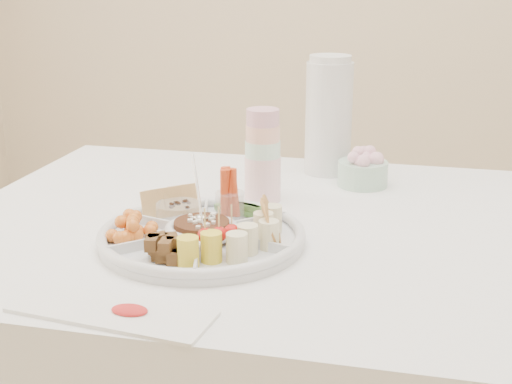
# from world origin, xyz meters

# --- Properties ---
(party_tray) EXTENTS (0.47, 0.47, 0.04)m
(party_tray) POSITION_xyz_m (-0.20, -0.15, 0.78)
(party_tray) COLOR silver
(party_tray) RESTS_ON dining_table
(bean_dip) EXTENTS (0.13, 0.13, 0.04)m
(bean_dip) POSITION_xyz_m (-0.20, -0.15, 0.79)
(bean_dip) COLOR #572916
(bean_dip) RESTS_ON party_tray
(tortillas) EXTENTS (0.13, 0.13, 0.06)m
(tortillas) POSITION_xyz_m (-0.07, -0.12, 0.80)
(tortillas) COLOR #B97F38
(tortillas) RESTS_ON party_tray
(carrot_cucumber) EXTENTS (0.14, 0.14, 0.10)m
(carrot_cucumber) POSITION_xyz_m (-0.16, -0.02, 0.82)
(carrot_cucumber) COLOR #D9471D
(carrot_cucumber) RESTS_ON party_tray
(pita_raisins) EXTENTS (0.15, 0.15, 0.07)m
(pita_raisins) POSITION_xyz_m (-0.29, -0.05, 0.80)
(pita_raisins) COLOR #B48F43
(pita_raisins) RESTS_ON party_tray
(cherries) EXTENTS (0.14, 0.14, 0.04)m
(cherries) POSITION_xyz_m (-0.32, -0.18, 0.79)
(cherries) COLOR orange
(cherries) RESTS_ON party_tray
(granola_chunks) EXTENTS (0.12, 0.12, 0.04)m
(granola_chunks) POSITION_xyz_m (-0.23, -0.27, 0.79)
(granola_chunks) COLOR brown
(granola_chunks) RESTS_ON party_tray
(banana_tomato) EXTENTS (0.15, 0.15, 0.10)m
(banana_tomato) POSITION_xyz_m (-0.11, -0.24, 0.82)
(banana_tomato) COLOR #E3CD84
(banana_tomato) RESTS_ON party_tray
(cup_stack) EXTENTS (0.09, 0.09, 0.22)m
(cup_stack) POSITION_xyz_m (-0.15, 0.14, 0.87)
(cup_stack) COLOR silver
(cup_stack) RESTS_ON dining_table
(thermos) EXTENTS (0.13, 0.13, 0.30)m
(thermos) POSITION_xyz_m (-0.04, 0.39, 0.91)
(thermos) COLOR silver
(thermos) RESTS_ON dining_table
(flower_bowl) EXTENTS (0.13, 0.13, 0.09)m
(flower_bowl) POSITION_xyz_m (0.06, 0.30, 0.80)
(flower_bowl) COLOR #9EB1A7
(flower_bowl) RESTS_ON dining_table
(placemat) EXTENTS (0.32, 0.14, 0.01)m
(placemat) POSITION_xyz_m (-0.25, -0.45, 0.76)
(placemat) COLOR white
(placemat) RESTS_ON dining_table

